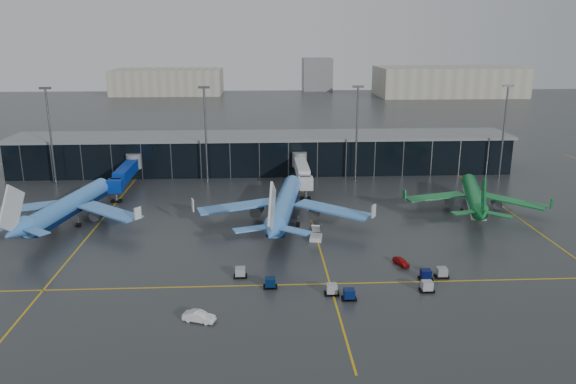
{
  "coord_description": "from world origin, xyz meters",
  "views": [
    {
      "loc": [
        -1.0,
        -96.78,
        38.61
      ],
      "look_at": [
        5.0,
        18.0,
        6.0
      ],
      "focal_mm": 35.0,
      "sensor_mm": 36.0,
      "label": 1
    }
  ],
  "objects_px": {
    "airliner_arkefly": "(68,194)",
    "service_van_red": "(401,261)",
    "airliner_klm_near": "(285,192)",
    "airliner_aer_lingus": "(475,187)",
    "baggage_carts": "(355,282)",
    "service_van_white": "(199,317)",
    "mobile_airstair": "(316,236)"
  },
  "relations": [
    {
      "from": "airliner_klm_near",
      "to": "service_van_white",
      "type": "relative_size",
      "value": 9.46
    },
    {
      "from": "baggage_carts",
      "to": "service_van_red",
      "type": "distance_m",
      "value": 12.47
    },
    {
      "from": "airliner_arkefly",
      "to": "service_van_white",
      "type": "bearing_deg",
      "value": -43.4
    },
    {
      "from": "airliner_klm_near",
      "to": "mobile_airstair",
      "type": "relative_size",
      "value": 12.22
    },
    {
      "from": "airliner_klm_near",
      "to": "service_van_red",
      "type": "height_order",
      "value": "airliner_klm_near"
    },
    {
      "from": "airliner_klm_near",
      "to": "airliner_aer_lingus",
      "type": "relative_size",
      "value": 1.2
    },
    {
      "from": "airliner_arkefly",
      "to": "airliner_klm_near",
      "type": "distance_m",
      "value": 45.13
    },
    {
      "from": "airliner_arkefly",
      "to": "service_van_white",
      "type": "height_order",
      "value": "airliner_arkefly"
    },
    {
      "from": "service_van_red",
      "to": "service_van_white",
      "type": "height_order",
      "value": "service_van_white"
    },
    {
      "from": "baggage_carts",
      "to": "airliner_arkefly",
      "type": "bearing_deg",
      "value": 148.5
    },
    {
      "from": "service_van_red",
      "to": "service_van_white",
      "type": "distance_m",
      "value": 37.58
    },
    {
      "from": "airliner_aer_lingus",
      "to": "mobile_airstair",
      "type": "height_order",
      "value": "airliner_aer_lingus"
    },
    {
      "from": "service_van_white",
      "to": "mobile_airstair",
      "type": "bearing_deg",
      "value": -13.1
    },
    {
      "from": "airliner_arkefly",
      "to": "airliner_klm_near",
      "type": "height_order",
      "value": "airliner_klm_near"
    },
    {
      "from": "airliner_klm_near",
      "to": "service_van_white",
      "type": "height_order",
      "value": "airliner_klm_near"
    },
    {
      "from": "airliner_arkefly",
      "to": "service_van_red",
      "type": "xyz_separation_m",
      "value": [
        64.12,
        -25.33,
        -5.72
      ]
    },
    {
      "from": "service_van_white",
      "to": "service_van_red",
      "type": "bearing_deg",
      "value": -42.27
    },
    {
      "from": "mobile_airstair",
      "to": "service_van_red",
      "type": "relative_size",
      "value": 0.98
    },
    {
      "from": "airliner_aer_lingus",
      "to": "service_van_red",
      "type": "relative_size",
      "value": 10.03
    },
    {
      "from": "airliner_aer_lingus",
      "to": "service_van_white",
      "type": "relative_size",
      "value": 7.9
    },
    {
      "from": "baggage_carts",
      "to": "service_van_white",
      "type": "relative_size",
      "value": 7.66
    },
    {
      "from": "mobile_airstair",
      "to": "service_van_white",
      "type": "relative_size",
      "value": 0.77
    },
    {
      "from": "airliner_aer_lingus",
      "to": "service_van_red",
      "type": "bearing_deg",
      "value": -113.02
    },
    {
      "from": "airliner_aer_lingus",
      "to": "service_van_white",
      "type": "height_order",
      "value": "airliner_aer_lingus"
    },
    {
      "from": "baggage_carts",
      "to": "mobile_airstair",
      "type": "relative_size",
      "value": 9.9
    },
    {
      "from": "service_van_red",
      "to": "airliner_aer_lingus",
      "type": "bearing_deg",
      "value": 29.69
    },
    {
      "from": "airliner_aer_lingus",
      "to": "baggage_carts",
      "type": "distance_m",
      "value": 50.5
    },
    {
      "from": "airliner_klm_near",
      "to": "baggage_carts",
      "type": "bearing_deg",
      "value": -63.81
    },
    {
      "from": "baggage_carts",
      "to": "service_van_white",
      "type": "bearing_deg",
      "value": -157.09
    },
    {
      "from": "airliner_arkefly",
      "to": "service_van_red",
      "type": "height_order",
      "value": "airliner_arkefly"
    },
    {
      "from": "airliner_aer_lingus",
      "to": "airliner_arkefly",
      "type": "bearing_deg",
      "value": -161.54
    },
    {
      "from": "mobile_airstair",
      "to": "service_van_white",
      "type": "distance_m",
      "value": 36.69
    }
  ]
}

